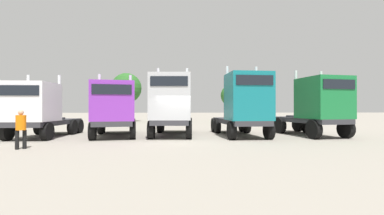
% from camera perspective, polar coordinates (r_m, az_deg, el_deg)
% --- Properties ---
extents(ground, '(200.00, 200.00, 0.00)m').
position_cam_1_polar(ground, '(14.71, -2.86, -7.19)').
color(ground, gray).
extents(semi_truck_white, '(2.67, 5.75, 3.87)m').
position_cam_1_polar(semi_truck_white, '(17.98, -30.86, -0.42)').
color(semi_truck_white, '#333338').
rests_on(semi_truck_white, ground).
extents(semi_truck_purple, '(3.46, 6.33, 3.95)m').
position_cam_1_polar(semi_truck_purple, '(16.57, -16.73, -0.34)').
color(semi_truck_purple, '#333338').
rests_on(semi_truck_purple, ground).
extents(semi_truck_silver, '(2.92, 6.49, 4.44)m').
position_cam_1_polar(semi_truck_silver, '(16.31, -4.49, 0.53)').
color(semi_truck_silver, '#333338').
rests_on(semi_truck_silver, ground).
extents(semi_truck_teal, '(2.84, 6.50, 4.47)m').
position_cam_1_polar(semi_truck_teal, '(16.28, 11.46, 0.45)').
color(semi_truck_teal, '#333338').
rests_on(semi_truck_teal, ground).
extents(semi_truck_green, '(3.40, 6.29, 4.28)m').
position_cam_1_polar(semi_truck_green, '(18.23, 25.77, 0.32)').
color(semi_truck_green, '#333338').
rests_on(semi_truck_green, ground).
extents(visitor_in_hivis, '(0.56, 0.56, 1.72)m').
position_cam_1_polar(visitor_in_hivis, '(13.62, -33.52, -3.49)').
color(visitor_in_hivis, black).
rests_on(visitor_in_hivis, ground).
extents(oak_far_left, '(4.10, 4.10, 6.65)m').
position_cam_1_polar(oak_far_left, '(36.62, -14.24, 4.14)').
color(oak_far_left, '#4C3823').
rests_on(oak_far_left, ground).
extents(oak_far_centre, '(3.18, 3.18, 4.94)m').
position_cam_1_polar(oak_far_centre, '(36.25, -4.89, 2.20)').
color(oak_far_centre, '#4C3823').
rests_on(oak_far_centre, ground).
extents(oak_far_right, '(3.09, 3.09, 5.20)m').
position_cam_1_polar(oak_far_right, '(36.73, 8.73, 2.63)').
color(oak_far_right, '#4C3823').
rests_on(oak_far_right, ground).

